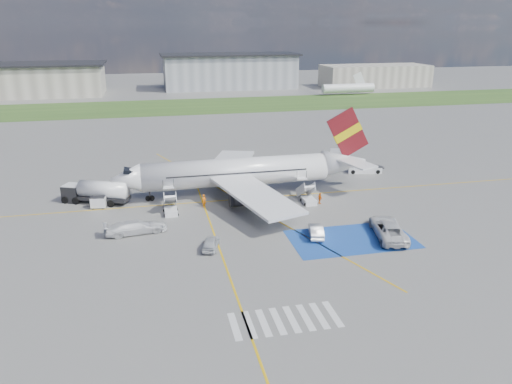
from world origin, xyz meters
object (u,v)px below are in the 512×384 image
(fuel_tanker, at_px, (96,194))
(van_white_a, at_px, (388,226))
(belt_loader, at_px, (365,170))
(car_silver_b, at_px, (316,231))
(gpu_cart, at_px, (98,203))
(car_silver_a, at_px, (211,243))
(van_white_b, at_px, (136,225))
(airliner, at_px, (246,171))

(fuel_tanker, distance_m, van_white_a, 38.41)
(belt_loader, xyz_separation_m, car_silver_b, (-16.26, -22.81, 0.27))
(gpu_cart, height_order, van_white_a, van_white_a)
(fuel_tanker, relative_size, belt_loader, 1.54)
(fuel_tanker, bearing_deg, gpu_cart, -55.90)
(car_silver_b, bearing_deg, van_white_a, -177.24)
(van_white_a, bearing_deg, belt_loader, -95.59)
(fuel_tanker, relative_size, car_silver_b, 2.17)
(belt_loader, bearing_deg, gpu_cart, -158.59)
(car_silver_a, bearing_deg, van_white_b, -20.75)
(gpu_cart, bearing_deg, belt_loader, 18.95)
(airliner, height_order, car_silver_a, airliner)
(car_silver_a, xyz_separation_m, car_silver_b, (12.18, 0.55, 0.04))
(car_silver_b, bearing_deg, car_silver_a, 16.52)
(gpu_cart, relative_size, car_silver_a, 0.52)
(belt_loader, distance_m, car_silver_b, 28.02)
(gpu_cart, relative_size, belt_loader, 0.34)
(fuel_tanker, height_order, gpu_cart, fuel_tanker)
(car_silver_a, relative_size, van_white_b, 0.74)
(belt_loader, height_order, van_white_a, van_white_a)
(fuel_tanker, distance_m, car_silver_b, 30.67)
(belt_loader, xyz_separation_m, van_white_a, (-8.14, -24.41, 0.79))
(gpu_cart, bearing_deg, airliner, 12.06)
(fuel_tanker, xyz_separation_m, van_white_b, (5.22, -11.79, -0.27))
(airliner, relative_size, gpu_cart, 17.96)
(gpu_cart, height_order, car_silver_a, gpu_cart)
(car_silver_b, height_order, van_white_a, van_white_a)
(car_silver_b, relative_size, van_white_a, 0.65)
(car_silver_b, bearing_deg, gpu_cart, -17.28)
(belt_loader, height_order, car_silver_b, belt_loader)
(car_silver_a, height_order, car_silver_b, car_silver_b)
(airliner, xyz_separation_m, van_white_a, (12.91, -18.03, -2.16))
(car_silver_a, distance_m, van_white_b, 9.97)
(car_silver_b, relative_size, van_white_b, 0.80)
(car_silver_a, bearing_deg, car_silver_b, -161.10)
(car_silver_a, xyz_separation_m, van_white_b, (-7.95, 6.01, 0.37))
(car_silver_a, distance_m, car_silver_b, 12.19)
(airliner, distance_m, car_silver_a, 18.71)
(gpu_cart, distance_m, car_silver_a, 20.25)
(fuel_tanker, bearing_deg, van_white_b, -41.76)
(car_silver_b, distance_m, van_white_a, 8.29)
(van_white_b, bearing_deg, car_silver_a, -134.21)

